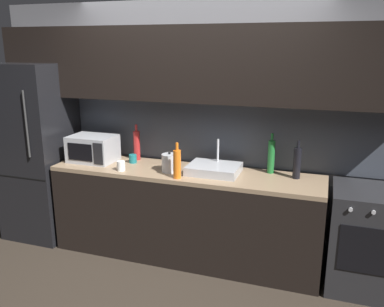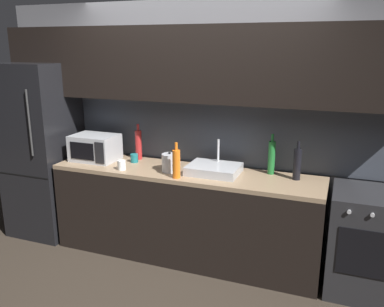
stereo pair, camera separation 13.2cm
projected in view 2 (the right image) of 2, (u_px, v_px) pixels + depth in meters
The scene contains 14 objects.
ground_plane at pixel (144, 307), 3.29m from camera, with size 10.00×10.00×0.00m, color #2D261E.
back_wall at pixel (196, 100), 3.96m from camera, with size 4.37×0.44×2.50m.
counter_run at pixel (185, 214), 3.98m from camera, with size 2.63×0.60×0.90m.
refrigerator at pixel (42, 150), 4.43m from camera, with size 0.68×0.69×1.89m.
oven_range at pixel (365, 242), 3.41m from camera, with size 0.60×0.62×0.90m.
microwave at pixel (95, 148), 4.19m from camera, with size 0.46×0.35×0.27m.
sink_basin at pixel (214, 169), 3.78m from camera, with size 0.48×0.38×0.30m.
kettle at pixel (170, 163), 3.83m from camera, with size 0.19×0.15×0.20m.
wine_bottle_red at pixel (139, 144), 4.23m from camera, with size 0.07×0.07×0.38m.
wine_bottle_dark at pixel (297, 164), 3.58m from camera, with size 0.07×0.07×0.35m.
wine_bottle_orange at pixel (176, 163), 3.63m from camera, with size 0.07×0.07×0.33m.
wine_bottle_green at pixel (272, 157), 3.74m from camera, with size 0.07×0.07×0.38m.
mug_teal at pixel (134, 158), 4.14m from camera, with size 0.08×0.08×0.09m, color #19666B.
mug_white at pixel (122, 165), 3.89m from camera, with size 0.08×0.08×0.09m, color silver.
Camera 2 is at (1.38, -2.52, 2.07)m, focal length 37.55 mm.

